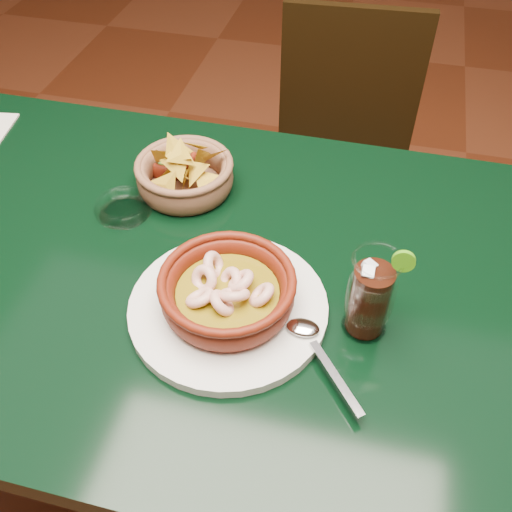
% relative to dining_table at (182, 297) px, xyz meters
% --- Properties ---
extents(ground, '(7.00, 7.00, 0.00)m').
position_rel_dining_table_xyz_m(ground, '(0.00, 0.00, -0.65)').
color(ground, '#471C0C').
rests_on(ground, ground).
extents(dining_table, '(1.20, 0.80, 0.75)m').
position_rel_dining_table_xyz_m(dining_table, '(0.00, 0.00, 0.00)').
color(dining_table, black).
rests_on(dining_table, ground).
extents(dining_chair, '(0.42, 0.42, 0.86)m').
position_rel_dining_table_xyz_m(dining_chair, '(0.20, 0.70, -0.18)').
color(dining_chair, black).
rests_on(dining_chair, ground).
extents(shrimp_plate, '(0.37, 0.30, 0.08)m').
position_rel_dining_table_xyz_m(shrimp_plate, '(0.11, -0.09, 0.13)').
color(shrimp_plate, silver).
rests_on(shrimp_plate, dining_table).
extents(chip_basket, '(0.21, 0.21, 0.12)m').
position_rel_dining_table_xyz_m(chip_basket, '(-0.04, 0.18, 0.13)').
color(chip_basket, brown).
rests_on(chip_basket, dining_table).
extents(guacamole_ramekin, '(0.13, 0.13, 0.04)m').
position_rel_dining_table_xyz_m(guacamole_ramekin, '(-0.09, 0.23, 0.12)').
color(guacamole_ramekin, '#521408').
rests_on(guacamole_ramekin, dining_table).
extents(cola_drink, '(0.14, 0.14, 0.16)m').
position_rel_dining_table_xyz_m(cola_drink, '(0.31, -0.07, 0.17)').
color(cola_drink, white).
rests_on(cola_drink, dining_table).
extents(glass_ashtray, '(0.11, 0.11, 0.03)m').
position_rel_dining_table_xyz_m(glass_ashtray, '(-0.13, 0.08, 0.11)').
color(glass_ashtray, white).
rests_on(glass_ashtray, dining_table).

